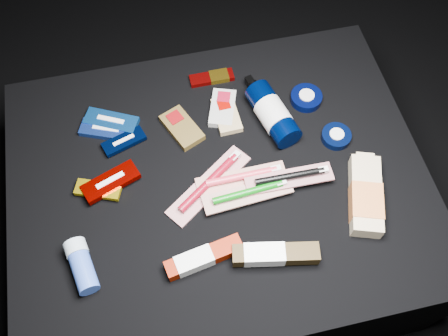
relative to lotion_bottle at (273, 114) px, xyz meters
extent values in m
plane|color=black|center=(-0.16, -0.12, -0.43)|extent=(3.00, 3.00, 0.00)
cube|color=black|center=(-0.16, -0.12, -0.23)|extent=(0.98, 0.78, 0.40)
cube|color=#1A3B9B|center=(-0.41, 0.06, -0.03)|extent=(0.14, 0.09, 0.01)
cube|color=beige|center=(-0.41, 0.06, -0.03)|extent=(0.07, 0.04, 0.02)
cube|color=#114F9F|center=(-0.39, 0.08, -0.02)|extent=(0.14, 0.10, 0.02)
cube|color=silver|center=(-0.39, 0.08, -0.02)|extent=(0.07, 0.04, 0.02)
cube|color=#020D31|center=(-0.37, 0.02, -0.02)|extent=(0.11, 0.07, 0.01)
cube|color=silver|center=(-0.37, 0.02, -0.02)|extent=(0.05, 0.03, 0.01)
cube|color=gold|center=(-0.44, -0.10, -0.02)|extent=(0.11, 0.07, 0.01)
cube|color=white|center=(-0.44, -0.10, -0.02)|extent=(0.05, 0.03, 0.01)
cube|color=#680200|center=(-0.41, -0.09, -0.02)|extent=(0.14, 0.09, 0.02)
cube|color=white|center=(-0.41, -0.09, -0.02)|extent=(0.07, 0.04, 0.02)
cube|color=#4C3A18|center=(-0.22, 0.03, -0.03)|extent=(0.10, 0.13, 0.02)
cube|color=#66080B|center=(-0.24, 0.05, -0.02)|extent=(0.04, 0.04, 0.02)
cube|color=#A7A6A0|center=(-0.11, 0.06, -0.03)|extent=(0.09, 0.12, 0.02)
cube|color=maroon|center=(-0.10, 0.09, -0.02)|extent=(0.04, 0.04, 0.02)
cube|color=tan|center=(-0.11, 0.04, -0.03)|extent=(0.06, 0.11, 0.02)
cube|color=#790500|center=(-0.11, 0.07, -0.02)|extent=(0.03, 0.03, 0.02)
cube|color=#6C0505|center=(-0.12, 0.16, -0.03)|extent=(0.12, 0.04, 0.01)
cube|color=#987316|center=(-0.10, 0.16, -0.03)|extent=(0.05, 0.04, 0.01)
cylinder|color=black|center=(0.00, 0.00, 0.00)|extent=(0.11, 0.18, 0.07)
cylinder|color=beige|center=(0.00, -0.01, 0.00)|extent=(0.09, 0.09, 0.07)
cylinder|color=black|center=(-0.02, 0.09, 0.00)|extent=(0.03, 0.03, 0.02)
cube|color=black|center=(-0.03, 0.11, -0.01)|extent=(0.02, 0.03, 0.01)
cylinder|color=black|center=(0.10, 0.04, -0.02)|extent=(0.08, 0.08, 0.02)
cylinder|color=beige|center=(0.10, 0.04, -0.02)|extent=(0.04, 0.04, 0.02)
cylinder|color=black|center=(0.14, -0.08, -0.02)|extent=(0.07, 0.07, 0.02)
cylinder|color=silver|center=(0.14, -0.08, -0.02)|extent=(0.03, 0.03, 0.02)
cube|color=#CDB58C|center=(0.15, -0.25, -0.01)|extent=(0.12, 0.20, 0.04)
cube|color=#CB7238|center=(0.14, -0.27, -0.01)|extent=(0.09, 0.11, 0.04)
cube|color=#CDB58C|center=(0.18, -0.16, -0.01)|extent=(0.05, 0.03, 0.03)
cylinder|color=#3151AD|center=(-0.49, -0.29, -0.01)|extent=(0.06, 0.09, 0.04)
cylinder|color=#A3B6C3|center=(-0.50, -0.24, -0.01)|extent=(0.05, 0.04, 0.05)
cube|color=beige|center=(-0.19, -0.14, -0.03)|extent=(0.23, 0.18, 0.01)
cylinder|color=maroon|center=(-0.19, -0.14, -0.02)|extent=(0.16, 0.13, 0.02)
cube|color=silver|center=(-0.12, -0.09, -0.02)|extent=(0.03, 0.03, 0.01)
cube|color=beige|center=(-0.11, -0.15, -0.02)|extent=(0.21, 0.05, 0.01)
cylinder|color=#C22E3F|center=(-0.11, -0.15, -0.01)|extent=(0.17, 0.02, 0.02)
cube|color=silver|center=(-0.03, -0.15, -0.01)|extent=(0.02, 0.01, 0.01)
cube|color=beige|center=(-0.11, -0.19, -0.02)|extent=(0.21, 0.06, 0.01)
cylinder|color=#05590A|center=(-0.11, -0.19, -0.01)|extent=(0.16, 0.03, 0.02)
cube|color=silver|center=(-0.03, -0.19, 0.00)|extent=(0.02, 0.02, 0.01)
cube|color=#ADA5A1|center=(-0.01, -0.18, -0.01)|extent=(0.21, 0.05, 0.01)
cylinder|color=black|center=(-0.01, -0.18, 0.00)|extent=(0.16, 0.02, 0.02)
cube|color=white|center=(0.07, -0.18, 0.00)|extent=(0.02, 0.01, 0.01)
cube|color=#781300|center=(-0.24, -0.32, -0.02)|extent=(0.17, 0.07, 0.03)
cube|color=silver|center=(-0.26, -0.32, -0.02)|extent=(0.09, 0.05, 0.03)
cube|color=#30230C|center=(-0.09, -0.34, -0.01)|extent=(0.19, 0.07, 0.03)
cube|color=white|center=(-0.11, -0.34, -0.01)|extent=(0.09, 0.06, 0.04)
camera|label=1|loc=(-0.27, -0.67, 1.00)|focal=40.00mm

